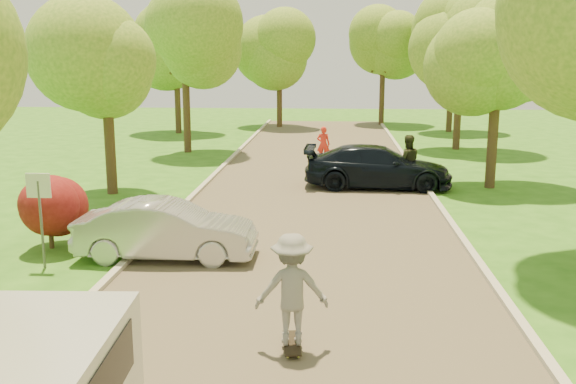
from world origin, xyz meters
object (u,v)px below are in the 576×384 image
(longboard, at_px, (292,343))
(person_olive, at_px, (407,161))
(skateboarder, at_px, (292,289))
(street_sign, at_px, (40,200))
(dark_sedan, at_px, (378,167))
(person_striped, at_px, (323,144))
(silver_sedan, at_px, (166,230))

(longboard, bearing_deg, person_olive, -110.73)
(skateboarder, xyz_separation_m, person_olive, (3.30, 13.47, -0.07))
(street_sign, distance_m, skateboarder, 6.96)
(longboard, height_order, skateboarder, skateboarder)
(street_sign, relative_size, dark_sedan, 0.41)
(skateboarder, relative_size, person_striped, 1.13)
(street_sign, xyz_separation_m, skateboarder, (5.86, -3.73, -0.53))
(person_striped, bearing_deg, person_olive, 123.69)
(dark_sedan, distance_m, person_striped, 6.01)
(silver_sedan, distance_m, person_olive, 11.03)
(silver_sedan, height_order, person_olive, person_olive)
(street_sign, distance_m, person_olive, 13.39)
(street_sign, bearing_deg, longboard, -32.46)
(skateboarder, distance_m, person_striped, 19.06)
(longboard, distance_m, person_striped, 19.07)
(street_sign, xyz_separation_m, silver_sedan, (2.60, 0.88, -0.87))
(silver_sedan, xyz_separation_m, dark_sedan, (5.50, 8.81, 0.08))
(silver_sedan, distance_m, dark_sedan, 10.39)
(dark_sedan, distance_m, skateboarder, 13.61)
(skateboarder, bearing_deg, person_olive, -110.73)
(skateboarder, bearing_deg, silver_sedan, -61.68)
(skateboarder, xyz_separation_m, person_striped, (0.17, 19.05, -0.23))
(street_sign, distance_m, silver_sedan, 2.88)
(person_striped, distance_m, person_olive, 6.40)
(dark_sedan, relative_size, longboard, 5.50)
(skateboarder, bearing_deg, person_striped, -97.47)
(dark_sedan, relative_size, skateboarder, 2.90)
(silver_sedan, distance_m, longboard, 5.68)
(street_sign, height_order, person_olive, street_sign)
(person_striped, xyz_separation_m, person_olive, (3.13, -5.58, 0.16))
(dark_sedan, bearing_deg, street_sign, 141.74)
(person_olive, bearing_deg, skateboarder, 71.26)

